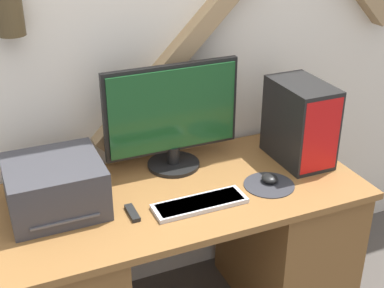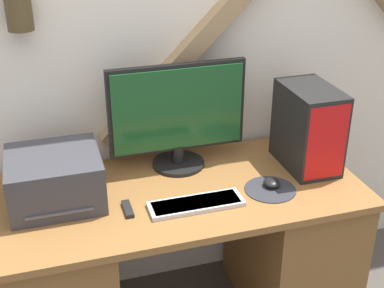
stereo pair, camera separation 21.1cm
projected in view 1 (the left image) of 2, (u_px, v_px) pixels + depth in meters
wall_back at (145, 19)px, 2.25m from camera, size 6.40×0.15×2.70m
desk at (182, 259)px, 2.35m from camera, size 1.50×0.69×0.73m
monitor at (172, 115)px, 2.27m from camera, size 0.60×0.23×0.47m
keyboard at (200, 203)px, 2.08m from camera, size 0.37×0.12×0.02m
mousepad at (269, 185)px, 2.22m from camera, size 0.21×0.21×0.00m
mouse at (270, 178)px, 2.24m from camera, size 0.07×0.07×0.03m
computer_tower at (300, 122)px, 2.36m from camera, size 0.20×0.33×0.36m
printer at (55, 186)px, 2.03m from camera, size 0.36×0.35×0.20m
remote_control at (132, 213)px, 2.03m from camera, size 0.03×0.11×0.02m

